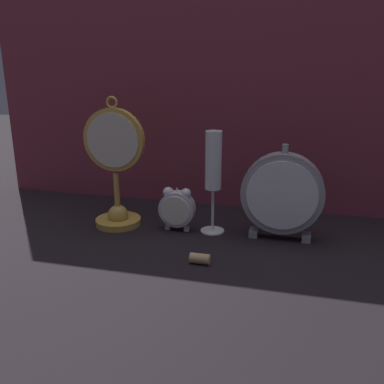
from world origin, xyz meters
The scene contains 7 objects.
ground_plane centered at (0.00, 0.00, 0.00)m, with size 4.00×4.00×0.00m, color black.
fabric_backdrop_drape centered at (0.00, 0.33, 0.35)m, with size 1.31×0.01×0.70m, color brown.
pocket_watch_on_stand centered at (-0.20, 0.10, 0.14)m, with size 0.16×0.12×0.33m.
alarm_clock_twin_bell centered at (-0.04, 0.10, 0.06)m, with size 0.09×0.03×0.11m.
mantel_clock_silver centered at (0.21, 0.11, 0.11)m, with size 0.19×0.04×0.23m.
champagne_flute centered at (0.04, 0.12, 0.16)m, with size 0.06×0.06×0.25m.
wine_cork centered at (0.05, -0.06, 0.01)m, with size 0.02×0.02×0.04m, color tan.
Camera 1 is at (0.24, -0.85, 0.41)m, focal length 40.00 mm.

